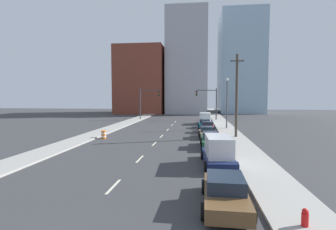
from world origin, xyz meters
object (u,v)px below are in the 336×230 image
at_px(traffic_signal_left, 146,100).
at_px(traffic_signal_right, 211,100).
at_px(sedan_brown, 225,192).
at_px(fire_hydrant, 305,219).
at_px(box_truck_white, 205,119).
at_px(sedan_green, 211,140).
at_px(sedan_tan, 207,133).
at_px(utility_pole_right_mid, 237,95).
at_px(street_lamp, 227,100).
at_px(sedan_teal, 205,124).
at_px(traffic_barrel, 104,135).
at_px(box_truck_navy, 218,152).
at_px(sedan_red, 208,127).

distance_m(traffic_signal_left, traffic_signal_right, 14.07).
bearing_deg(sedan_brown, fire_hydrant, -32.60).
bearing_deg(box_truck_white, sedan_green, -86.83).
height_order(fire_hydrant, sedan_tan, sedan_tan).
distance_m(utility_pole_right_mid, sedan_green, 8.45).
distance_m(street_lamp, sedan_tan, 10.28).
bearing_deg(traffic_signal_left, traffic_signal_right, 0.00).
relative_size(utility_pole_right_mid, sedan_teal, 2.35).
distance_m(traffic_signal_left, fire_hydrant, 49.03).
bearing_deg(traffic_barrel, sedan_brown, -55.17).
bearing_deg(sedan_brown, box_truck_navy, 89.79).
bearing_deg(traffic_signal_left, sedan_tan, -62.64).
bearing_deg(fire_hydrant, traffic_signal_left, 108.64).
distance_m(fire_hydrant, box_truck_white, 38.22).
bearing_deg(street_lamp, sedan_brown, -95.93).
xyz_separation_m(sedan_green, sedan_tan, (-0.17, 6.07, -0.07)).
distance_m(traffic_barrel, fire_hydrant, 25.00).
relative_size(utility_pole_right_mid, street_lamp, 1.29).
relative_size(traffic_signal_left, street_lamp, 0.87).
bearing_deg(sedan_tan, utility_pole_right_mid, 2.65).
bearing_deg(box_truck_white, traffic_signal_left, 150.34).
bearing_deg(sedan_brown, sedan_red, 91.32).
bearing_deg(sedan_green, utility_pole_right_mid, 61.56).
bearing_deg(box_truck_navy, sedan_green, 88.79).
relative_size(traffic_signal_left, sedan_red, 1.57).
relative_size(traffic_signal_left, sedan_teal, 1.59).
bearing_deg(sedan_tan, traffic_signal_right, 84.24).
relative_size(sedan_teal, box_truck_white, 0.71).
height_order(traffic_barrel, sedan_brown, sedan_brown).
distance_m(box_truck_navy, sedan_red, 17.92).
xyz_separation_m(utility_pole_right_mid, sedan_brown, (-3.25, -20.35, -4.49)).
height_order(traffic_signal_left, sedan_green, traffic_signal_left).
xyz_separation_m(street_lamp, sedan_brown, (-3.01, -28.97, -3.90)).
xyz_separation_m(traffic_signal_right, box_truck_white, (-1.31, -8.20, -3.39)).
bearing_deg(sedan_teal, utility_pole_right_mid, -69.17).
height_order(fire_hydrant, sedan_red, sedan_red).
xyz_separation_m(sedan_brown, box_truck_white, (-0.11, 36.27, 0.33)).
relative_size(traffic_signal_left, traffic_barrel, 7.13).
bearing_deg(traffic_barrel, fire_hydrant, -52.41).
xyz_separation_m(sedan_brown, sedan_green, (-0.06, 13.97, 0.04)).
relative_size(fire_hydrant, sedan_green, 0.18).
relative_size(traffic_barrel, sedan_red, 0.22).
bearing_deg(traffic_barrel, sedan_red, 29.54).
height_order(traffic_barrel, sedan_teal, sedan_teal).
bearing_deg(sedan_green, sedan_brown, -90.76).
xyz_separation_m(traffic_signal_right, fire_hydrant, (1.55, -46.31, -3.96)).
height_order(traffic_barrel, box_truck_navy, box_truck_navy).
distance_m(traffic_signal_left, box_truck_white, 15.54).
height_order(utility_pole_right_mid, sedan_green, utility_pole_right_mid).
distance_m(fire_hydrant, sedan_brown, 3.32).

